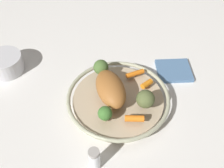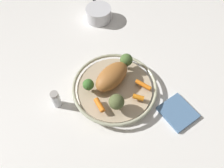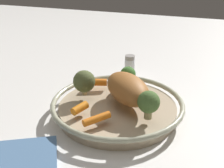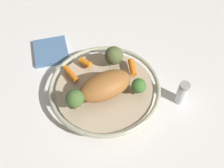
% 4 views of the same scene
% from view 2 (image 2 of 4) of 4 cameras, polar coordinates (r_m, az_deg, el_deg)
% --- Properties ---
extents(ground_plane, '(2.43, 2.43, 0.00)m').
position_cam_2_polar(ground_plane, '(0.95, 0.66, -1.92)').
color(ground_plane, silver).
extents(serving_bowl, '(0.35, 0.35, 0.04)m').
position_cam_2_polar(serving_bowl, '(0.93, 0.67, -1.17)').
color(serving_bowl, tan).
rests_on(serving_bowl, ground_plane).
extents(roast_chicken_piece, '(0.18, 0.18, 0.07)m').
position_cam_2_polar(roast_chicken_piece, '(0.89, -0.05, 1.98)').
color(roast_chicken_piece, '#9B5F2C').
rests_on(roast_chicken_piece, serving_bowl).
extents(baby_carrot_right, '(0.04, 0.05, 0.02)m').
position_cam_2_polar(baby_carrot_right, '(0.88, 6.69, -3.38)').
color(baby_carrot_right, orange).
rests_on(baby_carrot_right, serving_bowl).
extents(baby_carrot_back, '(0.06, 0.04, 0.02)m').
position_cam_2_polar(baby_carrot_back, '(0.85, -3.21, -5.35)').
color(baby_carrot_back, orange).
rests_on(baby_carrot_back, serving_bowl).
extents(baby_carrot_left, '(0.06, 0.06, 0.02)m').
position_cam_2_polar(baby_carrot_left, '(0.91, 7.96, -0.18)').
color(baby_carrot_left, orange).
rests_on(baby_carrot_left, serving_bowl).
extents(broccoli_floret_large, '(0.05, 0.05, 0.07)m').
position_cam_2_polar(broccoli_floret_large, '(0.94, 3.67, 6.09)').
color(broccoli_floret_large, tan).
rests_on(broccoli_floret_large, serving_bowl).
extents(broccoli_floret_edge, '(0.04, 0.04, 0.05)m').
position_cam_2_polar(broccoli_floret_edge, '(0.88, -6.03, -0.20)').
color(broccoli_floret_edge, tan).
rests_on(broccoli_floret_edge, serving_bowl).
extents(broccoli_floret_mid, '(0.06, 0.06, 0.07)m').
position_cam_2_polar(broccoli_floret_mid, '(0.83, 1.15, -4.56)').
color(broccoli_floret_mid, tan).
rests_on(broccoli_floret_mid, serving_bowl).
extents(salt_shaker, '(0.03, 0.03, 0.08)m').
position_cam_2_polar(salt_shaker, '(0.91, -14.05, -3.78)').
color(salt_shaker, silver).
rests_on(salt_shaker, ground_plane).
extents(saucepan, '(0.23, 0.13, 0.07)m').
position_cam_2_polar(saucepan, '(1.22, -3.45, 17.45)').
color(saucepan, silver).
rests_on(saucepan, ground_plane).
extents(dish_towel, '(0.17, 0.16, 0.01)m').
position_cam_2_polar(dish_towel, '(0.93, 16.38, -6.89)').
color(dish_towel, '#4C7099').
rests_on(dish_towel, ground_plane).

